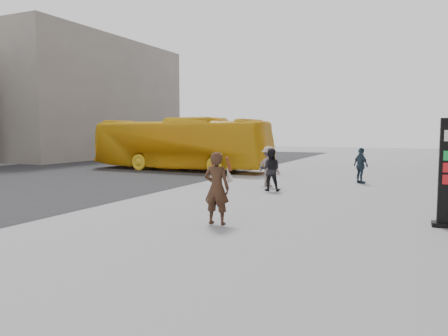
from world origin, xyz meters
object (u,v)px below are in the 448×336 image
at_px(pedestrian_a, 270,170).
at_px(woman, 217,187).
at_px(pedestrian_c, 361,166).
at_px(bus, 180,144).
at_px(pedestrian_b, 269,166).

bearing_deg(pedestrian_a, woman, 82.49).
distance_m(pedestrian_a, pedestrian_c, 4.79).
height_order(bus, pedestrian_b, bus).
height_order(bus, pedestrian_c, bus).
xyz_separation_m(woman, pedestrian_b, (-1.21, 7.45, -0.09)).
relative_size(pedestrian_b, pedestrian_c, 1.06).
xyz_separation_m(bus, pedestrian_c, (10.40, -2.20, -0.73)).
distance_m(woman, pedestrian_c, 10.30).
relative_size(pedestrian_a, pedestrian_c, 1.04).
height_order(woman, pedestrian_c, woman).
relative_size(woman, bus, 0.17).
bearing_deg(pedestrian_a, bus, -52.90).
distance_m(bus, pedestrian_a, 9.70).
bearing_deg(bus, pedestrian_c, -100.23).
bearing_deg(bus, pedestrian_a, -126.97).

